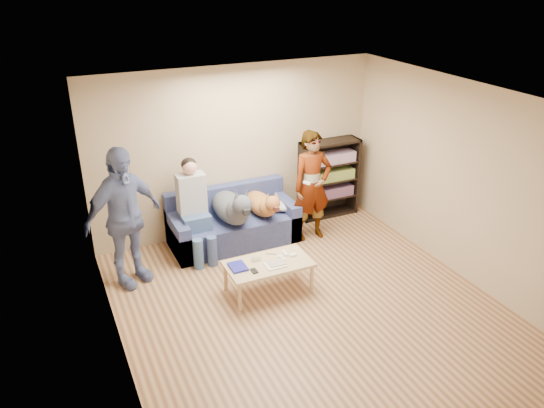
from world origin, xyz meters
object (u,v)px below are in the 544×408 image
dog_gray (232,208)px  coffee_table (268,266)px  camera_silver (256,258)px  bookshelf (328,177)px  person_standing_right (312,186)px  person_seated (194,205)px  notebook_blue (238,267)px  dog_tan (262,204)px  person_standing_left (124,218)px  sofa (232,225)px

dog_gray → coffee_table: size_ratio=1.16×
camera_silver → bookshelf: size_ratio=0.08×
person_standing_right → person_seated: size_ratio=1.16×
person_seated → dog_gray: bearing=-7.1°
notebook_blue → dog_tan: 1.54m
coffee_table → person_standing_left: bearing=148.4°
person_seated → bookshelf: bearing=8.5°
notebook_blue → camera_silver: camera_silver is taller
dog_gray → coffee_table: (0.00, -1.26, -0.29)m
dog_tan → coffee_table: dog_tan is taller
coffee_table → bookshelf: bearing=42.3°
notebook_blue → bookshelf: (2.26, 1.64, 0.25)m
person_standing_left → person_seated: (1.03, 0.36, -0.18)m
person_standing_right → dog_gray: person_standing_right is taller
notebook_blue → dog_tan: size_ratio=0.23×
person_seated → sofa: bearing=11.6°
person_standing_right → person_standing_left: (-2.80, -0.11, 0.09)m
person_standing_right → person_standing_left: size_ratio=0.90×
camera_silver → person_seated: bearing=109.8°
camera_silver → dog_gray: 1.17m
person_seated → dog_gray: person_seated is taller
bookshelf → sofa: bearing=-172.6°
notebook_blue → sofa: size_ratio=0.14×
person_standing_right → bookshelf: size_ratio=1.31×
sofa → coffee_table: 1.46m
person_standing_right → coffee_table: (-1.21, -1.09, -0.48)m
notebook_blue → bookshelf: size_ratio=0.20×
notebook_blue → dog_gray: bearing=71.9°
camera_silver → person_seated: (-0.44, 1.21, 0.33)m
coffee_table → sofa: bearing=87.7°
person_standing_left → person_seated: size_ratio=1.29×
camera_silver → sofa: bearing=82.4°
notebook_blue → sofa: 1.49m
dog_gray → dog_tan: dog_gray is taller
bookshelf → person_seated: bearing=-171.5°
bookshelf → notebook_blue: bearing=-144.0°
dog_gray → coffee_table: bearing=-89.9°
person_standing_right → camera_silver: person_standing_right is taller
dog_tan → notebook_blue: bearing=-125.5°
person_standing_left → person_seated: person_standing_left is taller
person_seated → coffee_table: person_seated is taller
dog_tan → coffee_table: bearing=-110.7°
person_standing_left → bookshelf: (3.45, 0.72, -0.27)m
person_standing_left → dog_tan: (2.08, 0.32, -0.34)m
person_seated → coffee_table: size_ratio=1.34×
notebook_blue → bookshelf: bookshelf is taller
camera_silver → bookshelf: 2.54m
bookshelf → person_standing_left: bearing=-168.2°
dog_tan → bookshelf: bookshelf is taller
dog_gray → dog_tan: bearing=3.7°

